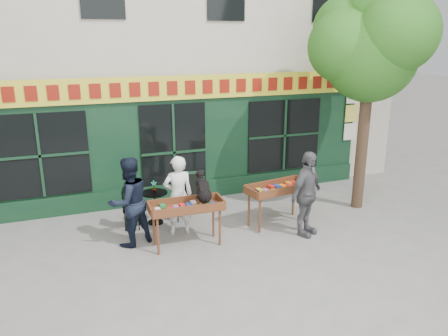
% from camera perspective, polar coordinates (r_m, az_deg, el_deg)
% --- Properties ---
extents(ground, '(80.00, 80.00, 0.00)m').
position_cam_1_polar(ground, '(9.73, -2.93, -8.88)').
color(ground, slate).
rests_on(ground, ground).
extents(building, '(14.00, 7.26, 10.00)m').
position_cam_1_polar(building, '(14.62, -10.76, 19.43)').
color(building, beige).
rests_on(building, ground).
extents(street_tree, '(3.05, 2.90, 5.60)m').
position_cam_1_polar(street_tree, '(11.16, 18.70, 15.39)').
color(street_tree, '#382619').
rests_on(street_tree, ground).
extents(book_cart_center, '(1.51, 0.65, 0.99)m').
position_cam_1_polar(book_cart_center, '(9.02, -4.94, -5.31)').
color(book_cart_center, brown).
rests_on(book_cart_center, ground).
extents(dog, '(0.35, 0.61, 0.60)m').
position_cam_1_polar(dog, '(8.91, -2.76, -2.35)').
color(dog, black).
rests_on(dog, book_cart_center).
extents(woman, '(0.66, 0.44, 1.78)m').
position_cam_1_polar(woman, '(9.59, -6.00, -3.57)').
color(woman, white).
rests_on(woman, ground).
extents(book_cart_right, '(1.58, 0.87, 0.99)m').
position_cam_1_polar(book_cart_right, '(10.13, 7.06, -2.90)').
color(book_cart_right, brown).
rests_on(book_cart_right, ground).
extents(man_right, '(1.19, 0.95, 1.89)m').
position_cam_1_polar(man_right, '(9.61, 10.72, -3.36)').
color(man_right, '#535357').
rests_on(man_right, ground).
extents(bistro_table, '(0.60, 0.60, 0.76)m').
position_cam_1_polar(bistro_table, '(10.29, -9.04, -4.31)').
color(bistro_table, black).
rests_on(bistro_table, ground).
extents(bistro_chair_left, '(0.43, 0.43, 0.95)m').
position_cam_1_polar(bistro_chair_left, '(10.12, -12.49, -4.79)').
color(bistro_chair_left, black).
rests_on(bistro_chair_left, ground).
extents(bistro_chair_right, '(0.50, 0.50, 0.95)m').
position_cam_1_polar(bistro_chair_right, '(10.50, -5.81, -3.67)').
color(bistro_chair_right, black).
rests_on(bistro_chair_right, ground).
extents(potted_plant, '(0.15, 0.11, 0.28)m').
position_cam_1_polar(potted_plant, '(10.17, -9.13, -2.41)').
color(potted_plant, gray).
rests_on(potted_plant, bistro_table).
extents(man_left, '(1.13, 1.02, 1.89)m').
position_cam_1_polar(man_left, '(9.21, -12.28, -4.35)').
color(man_left, black).
rests_on(man_left, ground).
extents(chalkboard, '(0.57, 0.23, 0.79)m').
position_cam_1_polar(chalkboard, '(11.66, -3.81, -2.37)').
color(chalkboard, black).
rests_on(chalkboard, ground).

